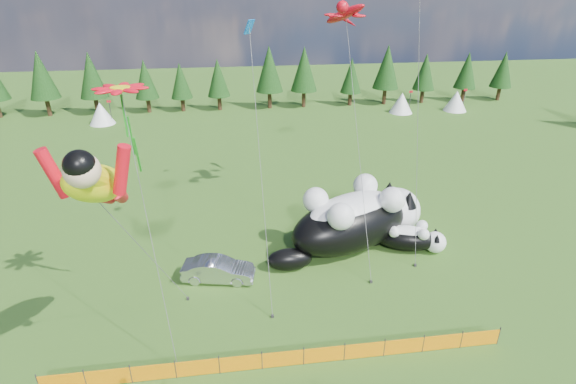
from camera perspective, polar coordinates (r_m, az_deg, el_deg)
The scene contains 11 objects.
ground at distance 25.28m, azimuth -1.53°, elevation -16.39°, with size 160.00×160.00×0.00m, color #113609.
safety_fence at distance 22.77m, azimuth -0.65°, elevation -20.43°, with size 22.06×0.06×1.10m.
tree_line at distance 65.07m, azimuth -6.12°, elevation 13.85°, with size 90.00×4.00×8.00m, color black, non-canonical shape.
festival_tents at distance 62.12m, azimuth 4.55°, elevation 10.89°, with size 50.00×3.20×2.80m, color white, non-canonical shape.
cat_large at distance 31.02m, azimuth 8.81°, elevation -3.27°, with size 11.70×7.78×4.47m.
cat_small at distance 31.84m, azimuth 15.24°, elevation -5.56°, with size 5.35×3.09×1.98m.
car at distance 28.24m, azimuth -8.84°, elevation -9.74°, with size 1.54×4.42×1.46m, color #BDBCC1.
superhero_kite at distance 18.33m, azimuth -23.18°, elevation 1.02°, with size 5.25×8.14×12.85m.
gecko_kite at distance 33.88m, azimuth 7.23°, elevation 21.50°, with size 5.05×14.25×18.30m.
flower_kite at distance 21.74m, azimuth -20.46°, elevation 11.77°, with size 3.28×6.10×13.17m.
diamond_kite_a at distance 26.47m, azimuth -4.83°, elevation 19.00°, with size 0.84×7.85×16.03m.
Camera 1 is at (-1.91, -18.77, 16.82)m, focal length 28.00 mm.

